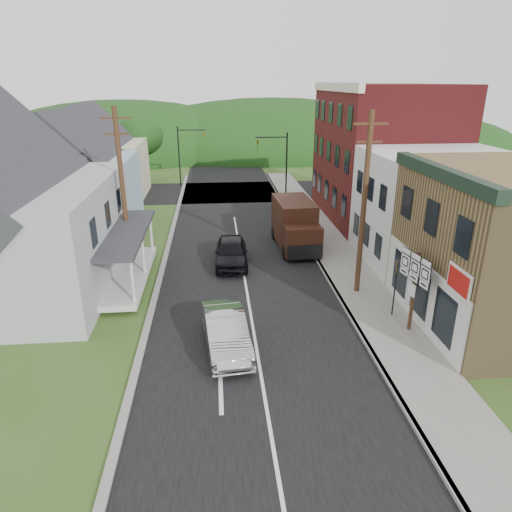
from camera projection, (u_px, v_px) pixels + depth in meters
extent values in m
plane|color=#2D4719|center=(254.00, 333.00, 19.71)|extent=(120.00, 120.00, 0.00)
cube|color=black|center=(240.00, 252.00, 29.00)|extent=(9.00, 90.00, 0.02)
cube|color=black|center=(230.00, 192.00, 44.80)|extent=(60.00, 9.00, 0.02)
cube|color=slate|center=(339.00, 260.00, 27.62)|extent=(2.80, 55.00, 0.15)
cube|color=slate|center=(317.00, 260.00, 27.50)|extent=(0.20, 55.00, 0.15)
cube|color=slate|center=(163.00, 266.00, 26.73)|extent=(0.30, 55.00, 0.12)
cube|color=silver|center=(436.00, 209.00, 26.48)|extent=(8.00, 7.00, 6.50)
cube|color=maroon|center=(382.00, 154.00, 34.68)|extent=(8.00, 12.00, 10.00)
cube|color=#A7AAAD|center=(10.00, 237.00, 23.27)|extent=(10.00, 12.00, 5.50)
cube|color=#9BB5D4|center=(86.00, 192.00, 33.67)|extent=(7.00, 8.00, 5.00)
cube|color=beige|center=(105.00, 170.00, 42.00)|extent=(7.00, 8.00, 5.00)
cylinder|color=#472D19|center=(364.00, 208.00, 21.82)|extent=(0.26, 0.26, 9.00)
cube|color=#472D19|center=(371.00, 124.00, 20.42)|extent=(1.60, 0.10, 0.10)
cube|color=#472D19|center=(369.00, 142.00, 20.71)|extent=(1.20, 0.10, 0.10)
cylinder|color=#472D19|center=(123.00, 192.00, 24.97)|extent=(0.26, 0.26, 9.00)
cube|color=#472D19|center=(115.00, 118.00, 23.58)|extent=(1.60, 0.10, 0.10)
cube|color=#472D19|center=(117.00, 134.00, 23.86)|extent=(1.20, 0.10, 0.10)
cylinder|color=black|center=(286.00, 167.00, 40.90)|extent=(0.14, 0.14, 6.00)
cylinder|color=black|center=(271.00, 137.00, 39.85)|extent=(2.80, 0.10, 0.10)
imported|color=olive|center=(258.00, 145.00, 40.00)|extent=(0.16, 0.20, 1.00)
cylinder|color=black|center=(179.00, 156.00, 46.55)|extent=(0.14, 0.14, 6.00)
cylinder|color=black|center=(192.00, 130.00, 45.74)|extent=(2.80, 0.10, 0.10)
imported|color=olive|center=(204.00, 137.00, 46.09)|extent=(0.16, 0.20, 1.00)
cylinder|color=#382616|center=(142.00, 165.00, 47.98)|extent=(0.36, 0.36, 3.92)
ellipsoid|color=black|center=(140.00, 136.00, 46.93)|extent=(4.80, 4.80, 4.08)
ellipsoid|color=black|center=(223.00, 151.00, 70.83)|extent=(90.00, 30.00, 16.00)
imported|color=#B2B2B7|center=(226.00, 332.00, 18.32)|extent=(2.08, 4.74, 1.51)
imported|color=black|center=(231.00, 252.00, 26.76)|extent=(2.01, 4.68, 1.57)
cube|color=black|center=(294.00, 221.00, 29.66)|extent=(2.40, 4.32, 2.79)
cube|color=black|center=(302.00, 240.00, 27.53)|extent=(2.28, 1.64, 1.83)
cube|color=black|center=(302.00, 227.00, 27.43)|extent=(2.07, 1.24, 0.05)
cube|color=black|center=(305.00, 252.00, 26.94)|extent=(2.12, 0.24, 0.86)
cylinder|color=black|center=(285.00, 252.00, 27.76)|extent=(0.31, 0.88, 0.86)
cylinder|color=black|center=(317.00, 251.00, 28.02)|extent=(0.31, 0.88, 0.86)
cylinder|color=black|center=(274.00, 233.00, 31.32)|extent=(0.31, 0.88, 0.86)
cylinder|color=black|center=(303.00, 232.00, 31.57)|extent=(0.31, 0.88, 0.86)
cube|color=#472D19|center=(414.00, 292.00, 19.10)|extent=(0.13, 0.13, 3.56)
cube|color=black|center=(416.00, 267.00, 18.68)|extent=(0.38, 2.01, 0.08)
cube|color=silver|center=(427.00, 263.00, 17.86)|extent=(0.11, 0.55, 0.22)
cube|color=silver|center=(425.00, 274.00, 18.03)|extent=(0.12, 0.60, 0.56)
cube|color=silver|center=(424.00, 285.00, 18.19)|extent=(0.11, 0.55, 0.28)
cube|color=silver|center=(416.00, 257.00, 18.51)|extent=(0.11, 0.55, 0.22)
cube|color=silver|center=(415.00, 267.00, 18.67)|extent=(0.12, 0.60, 0.56)
cube|color=silver|center=(414.00, 278.00, 18.83)|extent=(0.11, 0.55, 0.28)
cube|color=silver|center=(407.00, 251.00, 19.15)|extent=(0.11, 0.55, 0.22)
cube|color=silver|center=(405.00, 261.00, 19.31)|extent=(0.12, 0.60, 0.56)
cube|color=silver|center=(404.00, 271.00, 19.48)|extent=(0.11, 0.55, 0.28)
cube|color=silver|center=(412.00, 290.00, 19.03)|extent=(0.10, 0.45, 0.56)
cylinder|color=black|center=(395.00, 289.00, 20.50)|extent=(0.08, 0.08, 2.56)
cube|color=black|center=(396.00, 268.00, 20.11)|extent=(0.24, 0.72, 0.75)
cube|color=#DCB20B|center=(396.00, 268.00, 20.11)|extent=(0.23, 0.65, 0.68)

